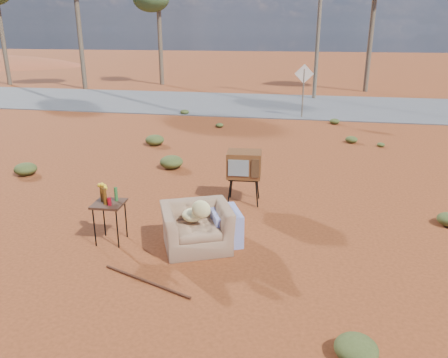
# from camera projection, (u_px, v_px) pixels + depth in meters

# --- Properties ---
(ground) EXTENTS (140.00, 140.00, 0.00)m
(ground) POSITION_uv_depth(u_px,v_px,m) (194.00, 248.00, 7.39)
(ground) COLOR brown
(ground) RESTS_ON ground
(highway) EXTENTS (140.00, 7.00, 0.04)m
(highway) POSITION_uv_depth(u_px,v_px,m) (272.00, 105.00, 21.31)
(highway) COLOR #565659
(highway) RESTS_ON ground
(armchair) EXTENTS (1.46, 1.30, 0.99)m
(armchair) POSITION_uv_depth(u_px,v_px,m) (202.00, 221.00, 7.33)
(armchair) COLOR #866349
(armchair) RESTS_ON ground
(tv_unit) EXTENTS (0.74, 0.61, 1.12)m
(tv_unit) POSITION_uv_depth(u_px,v_px,m) (244.00, 165.00, 9.08)
(tv_unit) COLOR black
(tv_unit) RESTS_ON ground
(side_table) EXTENTS (0.53, 0.53, 1.02)m
(side_table) POSITION_uv_depth(u_px,v_px,m) (107.00, 201.00, 7.42)
(side_table) COLOR #3B2115
(side_table) RESTS_ON ground
(rusty_bar) EXTENTS (1.51, 0.61, 0.04)m
(rusty_bar) POSITION_uv_depth(u_px,v_px,m) (146.00, 281.00, 6.38)
(rusty_bar) COLOR #461E12
(rusty_bar) RESTS_ON ground
(road_sign) EXTENTS (0.78, 0.06, 2.19)m
(road_sign) POSITION_uv_depth(u_px,v_px,m) (304.00, 81.00, 17.77)
(road_sign) COLOR brown
(road_sign) RESTS_ON ground
(utility_pole_center) EXTENTS (1.40, 0.20, 8.00)m
(utility_pole_center) POSITION_uv_depth(u_px,v_px,m) (319.00, 16.00, 21.93)
(utility_pole_center) COLOR brown
(utility_pole_center) RESTS_ON ground
(scrub_patch) EXTENTS (17.49, 8.07, 0.33)m
(scrub_patch) POSITION_uv_depth(u_px,v_px,m) (206.00, 163.00, 11.59)
(scrub_patch) COLOR #425023
(scrub_patch) RESTS_ON ground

